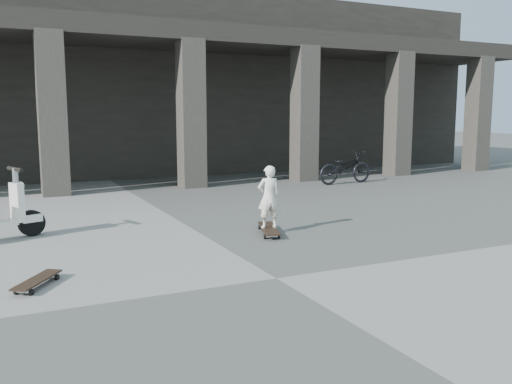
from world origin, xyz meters
name	(u,v)px	position (x,y,z in m)	size (l,w,h in m)	color
ground	(276,278)	(0.00, 0.00, 0.00)	(90.00, 90.00, 0.00)	#494947
colonnade	(92,84)	(0.00, 13.77, 3.03)	(28.00, 8.82, 6.00)	black
longboard	(269,229)	(1.04, 2.29, 0.08)	(0.58, 1.10, 0.11)	black
skateboard_spare	(37,281)	(-2.69, 0.90, 0.07)	(0.62, 0.80, 0.10)	black
child	(269,197)	(1.04, 2.29, 0.63)	(0.38, 0.25, 1.05)	silver
bicycle	(345,168)	(6.04, 7.30, 0.47)	(0.62, 1.79, 0.94)	black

